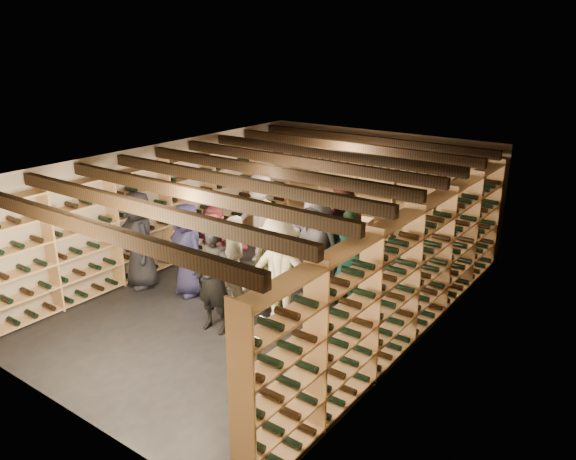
% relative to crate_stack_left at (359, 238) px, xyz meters
% --- Properties ---
extents(ground, '(8.00, 8.00, 0.00)m').
position_rel_crate_stack_left_xyz_m(ground, '(-0.32, -2.54, -0.42)').
color(ground, black).
rests_on(ground, ground).
extents(walls, '(5.52, 8.02, 2.40)m').
position_rel_crate_stack_left_xyz_m(walls, '(-0.32, -2.54, 0.78)').
color(walls, tan).
rests_on(walls, ground).
extents(ceiling, '(5.50, 8.00, 0.01)m').
position_rel_crate_stack_left_xyz_m(ceiling, '(-0.32, -2.54, 1.98)').
color(ceiling, beige).
rests_on(ceiling, walls).
extents(ceiling_joists, '(5.40, 7.12, 0.18)m').
position_rel_crate_stack_left_xyz_m(ceiling_joists, '(-0.32, -2.54, 1.84)').
color(ceiling_joists, black).
rests_on(ceiling_joists, ground).
extents(wine_rack_left, '(0.32, 7.50, 2.15)m').
position_rel_crate_stack_left_xyz_m(wine_rack_left, '(-2.89, -2.54, 0.65)').
color(wine_rack_left, tan).
rests_on(wine_rack_left, ground).
extents(wine_rack_right, '(0.32, 7.50, 2.15)m').
position_rel_crate_stack_left_xyz_m(wine_rack_right, '(2.25, -2.54, 0.65)').
color(wine_rack_right, tan).
rests_on(wine_rack_right, ground).
extents(wine_rack_back, '(4.70, 0.30, 2.15)m').
position_rel_crate_stack_left_xyz_m(wine_rack_back, '(-0.32, 1.29, 0.65)').
color(wine_rack_back, tan).
rests_on(wine_rack_back, ground).
extents(crate_stack_left, '(0.53, 0.38, 0.85)m').
position_rel_crate_stack_left_xyz_m(crate_stack_left, '(0.00, 0.00, 0.00)').
color(crate_stack_left, tan).
rests_on(crate_stack_left, ground).
extents(crate_stack_right, '(0.54, 0.40, 0.51)m').
position_rel_crate_stack_left_xyz_m(crate_stack_right, '(-0.73, -0.52, -0.17)').
color(crate_stack_right, tan).
rests_on(crate_stack_right, ground).
extents(crate_loose, '(0.55, 0.41, 0.17)m').
position_rel_crate_stack_left_xyz_m(crate_loose, '(1.47, 0.33, -0.34)').
color(crate_loose, tan).
rests_on(crate_loose, ground).
extents(person_0, '(1.01, 0.83, 1.78)m').
position_rel_crate_stack_left_xyz_m(person_0, '(-2.50, -3.57, 0.47)').
color(person_0, black).
rests_on(person_0, ground).
extents(person_1, '(0.66, 0.46, 1.73)m').
position_rel_crate_stack_left_xyz_m(person_1, '(-0.27, -4.00, 0.44)').
color(person_1, black).
rests_on(person_1, ground).
extents(person_2, '(0.76, 0.59, 1.54)m').
position_rel_crate_stack_left_xyz_m(person_2, '(0.08, -3.01, 0.34)').
color(person_2, '#4E5536').
rests_on(person_2, ground).
extents(person_3, '(1.33, 1.00, 1.83)m').
position_rel_crate_stack_left_xyz_m(person_3, '(0.49, -3.38, 0.49)').
color(person_3, '#EFEBBA').
rests_on(person_3, ground).
extents(person_4, '(0.98, 0.52, 1.58)m').
position_rel_crate_stack_left_xyz_m(person_4, '(1.21, -2.60, 0.37)').
color(person_4, '#1F7268').
rests_on(person_4, ground).
extents(person_5, '(1.48, 0.91, 1.52)m').
position_rel_crate_stack_left_xyz_m(person_5, '(-1.45, -2.76, 0.34)').
color(person_5, maroon).
rests_on(person_5, ground).
extents(person_6, '(0.92, 0.73, 1.66)m').
position_rel_crate_stack_left_xyz_m(person_6, '(-1.55, -3.30, 0.41)').
color(person_6, '#1E1E40').
rests_on(person_6, ground).
extents(person_7, '(0.69, 0.58, 1.62)m').
position_rel_crate_stack_left_xyz_m(person_7, '(-0.51, -3.29, 0.39)').
color(person_7, gray).
rests_on(person_7, ground).
extents(person_8, '(0.93, 0.73, 1.86)m').
position_rel_crate_stack_left_xyz_m(person_8, '(0.38, -1.24, 0.51)').
color(person_8, '#411F18').
rests_on(person_8, ground).
extents(person_9, '(1.28, 0.90, 1.80)m').
position_rel_crate_stack_left_xyz_m(person_9, '(-1.50, -1.36, 0.47)').
color(person_9, beige).
rests_on(person_9, ground).
extents(person_10, '(0.98, 0.42, 1.66)m').
position_rel_crate_stack_left_xyz_m(person_10, '(0.87, -1.93, 0.40)').
color(person_10, '#24462A').
rests_on(person_10, ground).
extents(person_11, '(1.66, 0.70, 1.74)m').
position_rel_crate_stack_left_xyz_m(person_11, '(0.01, -1.64, 0.44)').
color(person_11, '#7D5A96').
rests_on(person_11, ground).
extents(person_12, '(0.89, 0.59, 1.80)m').
position_rel_crate_stack_left_xyz_m(person_12, '(0.34, -2.09, 0.48)').
color(person_12, '#38383D').
rests_on(person_12, ground).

